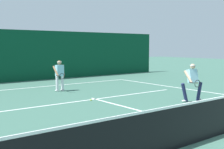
% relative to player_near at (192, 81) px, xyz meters
% --- Properties ---
extents(court_line_baseline_far, '(10.99, 0.10, 0.01)m').
position_rel_player_near_xyz_m(court_line_baseline_far, '(-2.89, 7.81, -0.85)').
color(court_line_baseline_far, white).
rests_on(court_line_baseline_far, ground_plane).
extents(court_line_service, '(8.96, 0.10, 0.01)m').
position_rel_player_near_xyz_m(court_line_service, '(-2.89, 2.82, -0.85)').
color(court_line_service, white).
rests_on(court_line_service, ground_plane).
extents(court_line_centre, '(0.10, 6.40, 0.01)m').
position_rel_player_near_xyz_m(court_line_centre, '(-2.89, -0.09, -0.85)').
color(court_line_centre, white).
rests_on(court_line_centre, ground_plane).
extents(player_near, '(1.11, 0.85, 1.56)m').
position_rel_player_near_xyz_m(player_near, '(0.00, 0.00, 0.00)').
color(player_near, '#1E234C').
rests_on(player_near, ground_plane).
extents(player_far, '(0.64, 0.85, 1.54)m').
position_rel_player_near_xyz_m(player_far, '(-3.08, 5.75, -0.00)').
color(player_far, silver).
rests_on(player_far, ground_plane).
extents(tennis_ball, '(0.07, 0.07, 0.07)m').
position_rel_player_near_xyz_m(tennis_ball, '(-3.25, 2.61, -0.82)').
color(tennis_ball, '#D1E033').
rests_on(tennis_ball, ground_plane).
extents(back_fence_windscreen, '(22.41, 0.12, 3.31)m').
position_rel_player_near_xyz_m(back_fence_windscreen, '(-2.89, 11.03, 0.81)').
color(back_fence_windscreen, '#093E26').
rests_on(back_fence_windscreen, ground_plane).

